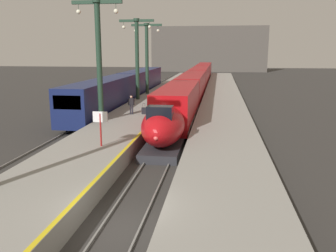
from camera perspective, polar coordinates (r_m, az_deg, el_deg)
ground_plane at (r=14.29m, az=-7.65°, el=-16.17°), size 260.00×260.00×0.00m
platform_left at (r=38.13m, az=-3.48°, el=2.68°), size 4.80×110.00×1.05m
platform_right at (r=37.36m, az=8.79°, el=2.37°), size 4.80×110.00×1.05m
platform_left_safety_stripe at (r=37.65m, az=-0.09°, el=3.40°), size 0.20×107.80×0.01m
rail_main_left at (r=40.38m, az=1.91°, el=2.56°), size 0.08×110.00×0.12m
rail_main_right at (r=40.24m, az=4.03°, el=2.50°), size 0.08×110.00×0.12m
rail_secondary_left at (r=42.02m, az=-9.15°, el=2.79°), size 0.08×110.00×0.12m
rail_secondary_right at (r=41.61m, az=-7.17°, el=2.75°), size 0.08×110.00×0.12m
highspeed_train_main at (r=56.68m, az=4.57°, el=7.23°), size 2.92×74.56×3.60m
regional_train_adjacent at (r=45.85m, az=-6.66°, el=6.24°), size 2.85×36.60×3.80m
station_column_mid at (r=29.13m, az=-11.06°, el=11.92°), size 4.00×0.68×9.55m
station_column_far at (r=41.94m, az=-4.99°, el=11.83°), size 4.00×0.68×9.20m
station_column_distant at (r=47.46m, az=-3.42°, el=11.81°), size 4.00×0.68×9.09m
passenger_near_edge at (r=32.18m, az=-5.90°, el=3.62°), size 0.54×0.34×1.69m
rolling_suitcase at (r=32.27m, az=-3.89°, el=2.45°), size 0.40×0.22×0.98m
departure_info_board at (r=21.57m, az=-10.79°, el=0.69°), size 0.90×0.10×2.12m
terminus_back_wall at (r=114.14m, az=6.53°, el=12.14°), size 36.00×2.00×14.00m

